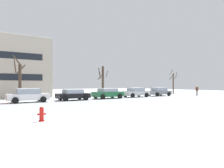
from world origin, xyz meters
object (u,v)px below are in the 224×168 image
Objects in this scene: fire_hydrant at (42,114)px; parked_car_white at (28,95)px; parked_car_black at (73,95)px; parked_car_green at (108,93)px; pedestrian_crossing at (197,90)px; parked_car_gray at (159,91)px; parked_car_silver at (136,92)px.

parked_car_white reaches higher than fire_hydrant.
parked_car_black is 5.08m from parked_car_green.
parked_car_green reaches higher than parked_car_black.
parked_car_black is 2.41× the size of pedestrian_crossing.
parked_car_white is at bearing 178.27° from parked_car_black.
fire_hydrant is 30.16m from pedestrian_crossing.
parked_car_white reaches higher than parked_car_black.
parked_car_gray is at bearing 28.40° from fire_hydrant.
parked_car_black is 0.96× the size of parked_car_silver.
parked_car_silver is at bearing 0.73° from parked_car_black.
parked_car_gray is at bearing 0.12° from parked_car_white.
fire_hydrant is 20.94m from parked_car_silver.
parked_car_white reaches higher than parked_car_green.
parked_car_green is at bearing -179.40° from parked_car_silver.
parked_car_white is 10.16m from parked_car_green.
parked_car_green is (10.16, -0.08, -0.04)m from parked_car_white.
parked_car_gray reaches higher than parked_car_green.
fire_hydrant is at bearing -120.65° from parked_car_black.
fire_hydrant is 25.30m from parked_car_gray.
parked_car_white is 1.08× the size of parked_car_black.
parked_car_green is 10.16m from parked_car_gray.
fire_hydrant is at bearing -145.13° from parked_car_silver.
parked_car_silver is (5.08, 0.05, 0.01)m from parked_car_green.
parked_car_silver reaches higher than parked_car_black.
parked_car_green is at bearing -179.32° from parked_car_gray.
fire_hydrant is 0.19× the size of parked_car_white.
parked_car_silver is at bearing 34.87° from fire_hydrant.
parked_car_black reaches higher than fire_hydrant.
fire_hydrant is 13.76m from parked_car_black.
parked_car_white is (1.94, 11.99, 0.35)m from fire_hydrant.
parked_car_silver is at bearing -179.25° from parked_car_gray.
pedestrian_crossing is at bearing 18.02° from fire_hydrant.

